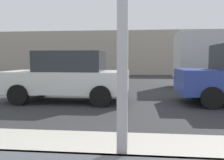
{
  "coord_description": "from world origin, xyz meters",
  "views": [
    {
      "loc": [
        0.06,
        -1.04,
        1.4
      ],
      "look_at": [
        -0.36,
        3.1,
        1.04
      ],
      "focal_mm": 37.46,
      "sensor_mm": 36.0,
      "label": 1
    }
  ],
  "objects": [
    {
      "name": "building_facade_far",
      "position": [
        0.0,
        21.12,
        2.04
      ],
      "size": [
        28.0,
        1.2,
        4.08
      ],
      "primitive_type": "cube",
      "color": "#A89E8E",
      "rests_on": "ground"
    },
    {
      "name": "ground_plane",
      "position": [
        0.0,
        8.0,
        0.0
      ],
      "size": [
        60.0,
        60.0,
        0.0
      ],
      "primitive_type": "plane",
      "color": "#2D2D30"
    },
    {
      "name": "parked_car_white",
      "position": [
        -2.2,
        6.63,
        0.85
      ],
      "size": [
        4.11,
        2.04,
        1.67
      ],
      "color": "silver",
      "rests_on": "ground"
    }
  ]
}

